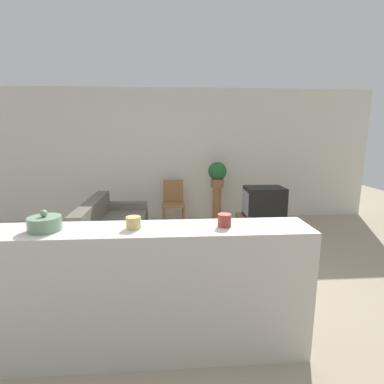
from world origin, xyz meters
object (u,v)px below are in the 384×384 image
(couch, at_px, (113,233))
(potted_plant, at_px, (217,173))
(television, at_px, (264,202))
(wooden_chair, at_px, (173,201))
(decorative_bowl, at_px, (45,223))

(couch, relative_size, potted_plant, 3.46)
(couch, relative_size, television, 2.65)
(potted_plant, bearing_deg, wooden_chair, -177.46)
(television, relative_size, potted_plant, 1.31)
(decorative_bowl, bearing_deg, television, 45.58)
(television, bearing_deg, potted_plant, 123.48)
(wooden_chair, bearing_deg, couch, -127.11)
(television, relative_size, wooden_chair, 0.73)
(couch, relative_size, decorative_bowl, 7.09)
(potted_plant, xyz_separation_m, decorative_bowl, (-1.87, -3.55, 0.12))
(wooden_chair, height_order, decorative_bowl, decorative_bowl)
(couch, distance_m, television, 2.52)
(decorative_bowl, bearing_deg, couch, 88.85)
(couch, height_order, decorative_bowl, decorative_bowl)
(television, height_order, wooden_chair, television)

